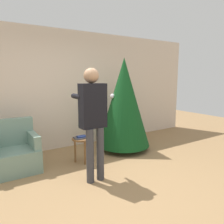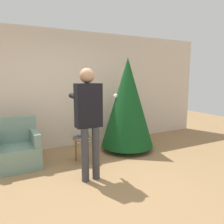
% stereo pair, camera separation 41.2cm
% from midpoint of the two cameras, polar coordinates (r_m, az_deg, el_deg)
% --- Properties ---
extents(ground_plane, '(14.00, 14.00, 0.00)m').
position_cam_midpoint_polar(ground_plane, '(3.48, -4.39, -19.18)').
color(ground_plane, '#99754C').
extents(wall_back, '(8.00, 0.06, 2.70)m').
position_cam_midpoint_polar(wall_back, '(5.15, -16.64, 5.45)').
color(wall_back, beige).
rests_on(wall_back, ground_plane).
extents(christmas_tree, '(1.18, 1.18, 2.07)m').
position_cam_midpoint_polar(christmas_tree, '(4.88, 0.70, 2.53)').
color(christmas_tree, brown).
rests_on(christmas_tree, ground_plane).
extents(armchair, '(0.78, 0.72, 0.90)m').
position_cam_midpoint_polar(armchair, '(4.37, -26.77, -9.63)').
color(armchair, gray).
rests_on(armchair, ground_plane).
extents(person_standing, '(0.43, 0.57, 1.79)m').
position_cam_midpoint_polar(person_standing, '(3.42, -8.45, -0.59)').
color(person_standing, '#38383D').
rests_on(person_standing, ground_plane).
extents(side_stool, '(0.38, 0.38, 0.49)m').
position_cam_midpoint_polar(side_stool, '(4.31, -10.66, -7.85)').
color(side_stool, brown).
rests_on(side_stool, ground_plane).
extents(laptop, '(0.28, 0.21, 0.02)m').
position_cam_midpoint_polar(laptop, '(4.29, -10.70, -6.60)').
color(laptop, '#38383D').
rests_on(laptop, side_stool).
extents(book, '(0.17, 0.12, 0.02)m').
position_cam_midpoint_polar(book, '(4.28, -10.71, -6.32)').
color(book, navy).
rests_on(book, laptop).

